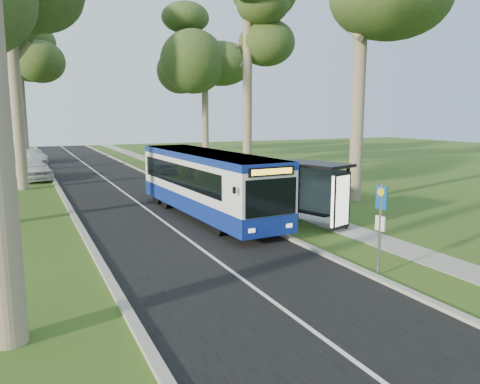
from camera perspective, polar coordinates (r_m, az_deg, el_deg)
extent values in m
plane|color=#2F571B|center=(17.57, 6.89, -6.17)|extent=(120.00, 120.00, 0.00)
cube|color=black|center=(25.36, -12.15, -1.42)|extent=(7.00, 100.00, 0.02)
cube|color=#9E9B93|center=(26.34, -4.73, -0.73)|extent=(0.25, 100.00, 0.12)
cube|color=#9E9B93|center=(24.82, -20.05, -1.91)|extent=(0.25, 100.00, 0.12)
cube|color=white|center=(25.36, -12.16, -1.40)|extent=(0.12, 100.00, 0.00)
cube|color=gray|center=(27.53, 1.12, -0.36)|extent=(1.50, 100.00, 0.02)
cube|color=white|center=(21.66, -4.11, 1.35)|extent=(2.93, 11.35, 2.67)
cube|color=navy|center=(21.82, -4.08, -1.14)|extent=(2.96, 11.38, 0.75)
cube|color=navy|center=(21.52, -4.15, 4.47)|extent=(2.96, 11.38, 0.30)
cube|color=black|center=(16.57, 2.95, -0.75)|extent=(2.11, 0.16, 1.36)
cube|color=yellow|center=(16.40, 3.04, 2.45)|extent=(1.68, 0.11, 0.21)
cube|color=black|center=(16.91, 2.80, -5.08)|extent=(2.25, 0.24, 0.28)
cylinder|color=black|center=(18.33, -3.21, -3.88)|extent=(0.31, 0.99, 0.97)
cylinder|color=black|center=(19.20, 2.62, -3.26)|extent=(0.31, 0.99, 0.97)
cylinder|color=black|center=(24.59, -9.13, -0.54)|extent=(0.31, 0.99, 0.97)
cylinder|color=black|center=(25.24, -4.55, -0.19)|extent=(0.31, 0.99, 0.97)
cylinder|color=gray|center=(14.29, 16.68, -4.53)|extent=(0.09, 0.09, 2.72)
cube|color=#0C478E|center=(14.09, 16.87, -0.65)|extent=(0.10, 0.38, 0.68)
cylinder|color=yellow|center=(14.04, 16.80, -0.01)|extent=(0.05, 0.24, 0.24)
cube|color=white|center=(14.24, 16.73, -3.68)|extent=(0.10, 0.33, 0.44)
cube|color=black|center=(19.32, 12.54, -0.95)|extent=(0.13, 0.13, 2.59)
cube|color=black|center=(21.45, 8.21, 0.21)|extent=(0.13, 0.13, 2.59)
cube|color=black|center=(19.82, 8.86, 3.39)|extent=(2.60, 3.53, 0.12)
cube|color=silver|center=(20.40, 10.46, -0.04)|extent=(0.85, 2.53, 2.07)
cube|color=black|center=(18.84, 11.22, -1.17)|extent=(1.09, 0.49, 2.28)
cube|color=white|center=(18.78, 11.38, -1.21)|extent=(0.84, 0.29, 2.02)
cube|color=black|center=(20.59, 8.94, -2.55)|extent=(0.95, 1.90, 0.06)
cylinder|color=black|center=(23.67, 2.71, -0.95)|extent=(0.49, 0.49, 0.87)
cylinder|color=black|center=(23.59, 2.72, 0.14)|extent=(0.52, 0.52, 0.05)
imported|color=silver|center=(36.79, -24.10, 2.63)|extent=(3.11, 5.30, 1.69)
imported|color=#A4A7AC|center=(49.40, -23.93, 4.00)|extent=(2.55, 4.38, 1.36)
cylinder|color=#7A6B56|center=(32.29, -25.53, 9.50)|extent=(0.66, 0.66, 10.46)
ellipsoid|color=#2E481B|center=(32.85, -26.25, 19.16)|extent=(5.20, 5.20, 7.17)
cylinder|color=#7A6B56|center=(52.31, -25.06, 10.22)|extent=(0.71, 0.71, 12.35)
ellipsoid|color=#2E481B|center=(52.90, -25.58, 17.29)|extent=(5.20, 5.20, 8.47)
cylinder|color=#7A6B56|center=(26.21, 14.23, 11.39)|extent=(0.69, 0.69, 11.43)
cylinder|color=#7A6B56|center=(35.99, 0.91, 11.17)|extent=(0.69, 0.69, 11.54)
ellipsoid|color=#2E481B|center=(36.68, 0.94, 20.74)|extent=(5.20, 5.20, 7.91)
cylinder|color=#7A6B56|center=(47.46, -4.26, 9.95)|extent=(0.65, 0.65, 10.22)
ellipsoid|color=#2E481B|center=(47.81, -4.34, 16.44)|extent=(5.20, 5.20, 7.01)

